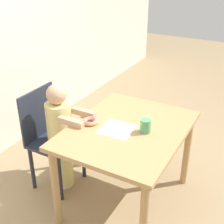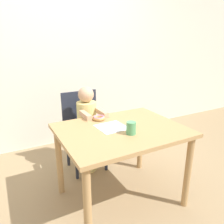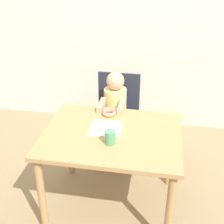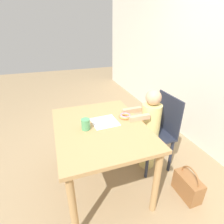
# 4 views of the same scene
# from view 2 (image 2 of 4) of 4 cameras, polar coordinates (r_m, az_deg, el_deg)

# --- Properties ---
(ground_plane) EXTENTS (12.00, 12.00, 0.00)m
(ground_plane) POSITION_cam_2_polar(r_m,az_deg,el_deg) (2.34, 2.18, -21.47)
(ground_plane) COLOR #997F5B
(wall_back) EXTENTS (8.00, 0.05, 2.50)m
(wall_back) POSITION_cam_2_polar(r_m,az_deg,el_deg) (3.26, -12.01, 13.52)
(wall_back) COLOR silver
(wall_back) RESTS_ON ground_plane
(dining_table) EXTENTS (1.10, 0.86, 0.75)m
(dining_table) POSITION_cam_2_polar(r_m,az_deg,el_deg) (1.99, 2.40, -7.11)
(dining_table) COLOR tan
(dining_table) RESTS_ON ground_plane
(chair) EXTENTS (0.43, 0.38, 0.93)m
(chair) POSITION_cam_2_polar(r_m,az_deg,el_deg) (2.63, -7.38, -4.39)
(chair) COLOR #232838
(chair) RESTS_ON ground_plane
(child_figure) EXTENTS (0.24, 0.42, 1.02)m
(child_figure) POSITION_cam_2_polar(r_m,az_deg,el_deg) (2.51, -6.43, -4.53)
(child_figure) COLOR #E0D17F
(child_figure) RESTS_ON ground_plane
(donut) EXTENTS (0.13, 0.13, 0.04)m
(donut) POSITION_cam_2_polar(r_m,az_deg,el_deg) (2.15, -3.45, -1.52)
(donut) COLOR tan
(donut) RESTS_ON dining_table
(napkin) EXTENTS (0.26, 0.26, 0.00)m
(napkin) POSITION_cam_2_polar(r_m,az_deg,el_deg) (1.97, -0.09, -3.95)
(napkin) COLOR white
(napkin) RESTS_ON dining_table
(handbag) EXTENTS (0.31, 0.15, 0.37)m
(handbag) POSITION_cam_2_polar(r_m,az_deg,el_deg) (3.04, 2.18, -8.43)
(handbag) COLOR brown
(handbag) RESTS_ON ground_plane
(cup) EXTENTS (0.08, 0.08, 0.11)m
(cup) POSITION_cam_2_polar(r_m,az_deg,el_deg) (1.82, 5.02, -4.18)
(cup) COLOR #519E66
(cup) RESTS_ON dining_table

